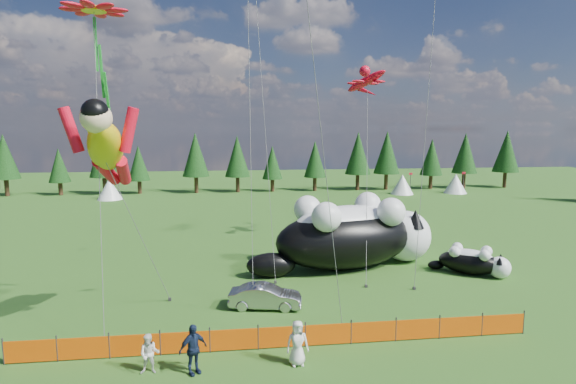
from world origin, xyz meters
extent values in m
plane|color=#0D3A0A|center=(0.00, 0.00, 0.00)|extent=(160.00, 160.00, 0.00)
cylinder|color=#262626|center=(-11.00, -3.00, 0.55)|extent=(0.06, 0.06, 1.10)
cylinder|color=#262626|center=(-9.00, -3.00, 0.55)|extent=(0.06, 0.06, 1.10)
cylinder|color=#262626|center=(-7.00, -3.00, 0.55)|extent=(0.06, 0.06, 1.10)
cylinder|color=#262626|center=(-5.00, -3.00, 0.55)|extent=(0.06, 0.06, 1.10)
cylinder|color=#262626|center=(-3.00, -3.00, 0.55)|extent=(0.06, 0.06, 1.10)
cylinder|color=#262626|center=(-1.00, -3.00, 0.55)|extent=(0.06, 0.06, 1.10)
cylinder|color=#262626|center=(1.00, -3.00, 0.55)|extent=(0.06, 0.06, 1.10)
cylinder|color=#262626|center=(3.00, -3.00, 0.55)|extent=(0.06, 0.06, 1.10)
cylinder|color=#262626|center=(5.00, -3.00, 0.55)|extent=(0.06, 0.06, 1.10)
cylinder|color=#262626|center=(7.00, -3.00, 0.55)|extent=(0.06, 0.06, 1.10)
cylinder|color=#262626|center=(9.00, -3.00, 0.55)|extent=(0.06, 0.06, 1.10)
cylinder|color=#262626|center=(11.00, -3.00, 0.55)|extent=(0.06, 0.06, 1.10)
cube|color=#D84C04|center=(-10.00, -3.00, 0.50)|extent=(2.00, 0.04, 0.90)
cube|color=#D84C04|center=(-8.00, -3.00, 0.50)|extent=(2.00, 0.04, 0.90)
cube|color=#D84C04|center=(-6.00, -3.00, 0.50)|extent=(2.00, 0.04, 0.90)
cube|color=#D84C04|center=(-4.00, -3.00, 0.50)|extent=(2.00, 0.04, 0.90)
cube|color=#D84C04|center=(-2.00, -3.00, 0.50)|extent=(2.00, 0.04, 0.90)
cube|color=#D84C04|center=(0.00, -3.00, 0.50)|extent=(2.00, 0.04, 0.90)
cube|color=#D84C04|center=(2.00, -3.00, 0.50)|extent=(2.00, 0.04, 0.90)
cube|color=#D84C04|center=(4.00, -3.00, 0.50)|extent=(2.00, 0.04, 0.90)
cube|color=#D84C04|center=(6.00, -3.00, 0.50)|extent=(2.00, 0.04, 0.90)
cube|color=#D84C04|center=(8.00, -3.00, 0.50)|extent=(2.00, 0.04, 0.90)
cube|color=#D84C04|center=(10.00, -3.00, 0.50)|extent=(2.00, 0.04, 0.90)
ellipsoid|color=black|center=(5.50, 7.55, 1.99)|extent=(10.79, 6.94, 3.98)
ellipsoid|color=white|center=(5.50, 7.55, 2.99)|extent=(8.11, 5.06, 2.43)
sphere|color=white|center=(10.00, 8.69, 1.77)|extent=(3.54, 3.54, 3.54)
sphere|color=#D65361|center=(11.46, 9.05, 1.77)|extent=(0.50, 0.50, 0.50)
ellipsoid|color=black|center=(0.35, 6.25, 0.77)|extent=(3.38, 2.26, 1.55)
cone|color=black|center=(10.26, 7.66, 3.19)|extent=(1.24, 1.24, 1.24)
cone|color=black|center=(9.74, 9.72, 3.19)|extent=(1.24, 1.24, 1.24)
sphere|color=white|center=(7.50, 9.54, 3.87)|extent=(1.86, 1.86, 1.86)
sphere|color=white|center=(8.21, 6.75, 3.87)|extent=(1.86, 1.86, 1.86)
sphere|color=white|center=(3.00, 8.40, 3.87)|extent=(1.86, 1.86, 1.86)
sphere|color=white|center=(3.70, 5.61, 3.87)|extent=(1.86, 1.86, 1.86)
ellipsoid|color=black|center=(12.99, 5.33, 0.76)|extent=(4.10, 3.65, 1.51)
ellipsoid|color=white|center=(12.99, 5.33, 1.14)|extent=(3.06, 2.70, 0.93)
sphere|color=white|center=(14.42, 4.30, 0.67)|extent=(1.35, 1.35, 1.35)
sphere|color=#D65361|center=(14.88, 3.96, 0.67)|extent=(0.19, 0.19, 0.19)
ellipsoid|color=black|center=(11.36, 6.52, 0.29)|extent=(1.30, 1.17, 0.59)
cone|color=black|center=(14.18, 3.97, 1.21)|extent=(0.47, 0.47, 0.47)
cone|color=black|center=(14.66, 4.62, 1.21)|extent=(0.47, 0.47, 0.47)
sphere|color=white|center=(14.06, 5.23, 1.47)|extent=(0.71, 0.71, 0.71)
sphere|color=white|center=(13.42, 4.35, 1.47)|extent=(0.71, 0.71, 0.71)
sphere|color=white|center=(12.63, 6.27, 1.47)|extent=(0.71, 0.71, 0.71)
sphere|color=white|center=(11.99, 5.38, 1.47)|extent=(0.71, 0.71, 0.71)
imported|color=#ABABAF|center=(-0.37, 1.39, 0.61)|extent=(3.90, 1.95, 1.23)
imported|color=silver|center=(-5.18, -4.34, 0.78)|extent=(0.76, 0.45, 1.56)
imported|color=#15203B|center=(-3.55, -4.57, 0.98)|extent=(1.28, 1.11, 1.95)
imported|color=silver|center=(0.46, -4.41, 0.90)|extent=(0.92, 0.63, 1.80)
cylinder|color=#595959|center=(-6.35, 1.04, 4.29)|extent=(0.03, 0.03, 9.35)
cube|color=#262626|center=(-5.43, 3.00, 0.08)|extent=(0.15, 0.15, 0.16)
cylinder|color=#595959|center=(7.06, 8.68, 6.50)|extent=(0.03, 0.03, 16.38)
cube|color=#262626|center=(5.71, 3.70, 0.08)|extent=(0.15, 0.15, 0.16)
cylinder|color=#595959|center=(-7.62, -0.82, 7.34)|extent=(0.03, 0.03, 14.97)
cube|color=#262626|center=(-7.22, -2.88, 0.08)|extent=(0.15, 0.15, 0.16)
cube|color=#1B9429|center=(-8.02, 1.24, 11.82)|extent=(0.22, 0.22, 4.76)
cylinder|color=#595959|center=(-0.96, 3.65, 8.55)|extent=(0.03, 0.03, 17.45)
cube|color=#262626|center=(-1.00, 1.28, 0.08)|extent=(0.15, 0.15, 0.16)
cylinder|color=#595959|center=(9.91, 5.61, 12.14)|extent=(0.03, 0.03, 24.76)
cube|color=#262626|center=(8.35, 2.98, 0.08)|extent=(0.15, 0.15, 0.16)
cylinder|color=#595959|center=(1.98, -1.97, 7.68)|extent=(0.03, 0.03, 15.22)
cube|color=#262626|center=(3.00, -1.46, 0.08)|extent=(0.15, 0.15, 0.16)
cylinder|color=#595959|center=(0.14, 8.24, 9.83)|extent=(0.03, 0.03, 20.43)
cube|color=#262626|center=(0.50, 5.00, 0.08)|extent=(0.15, 0.15, 0.16)
camera|label=1|loc=(-1.95, -20.79, 9.20)|focal=28.00mm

